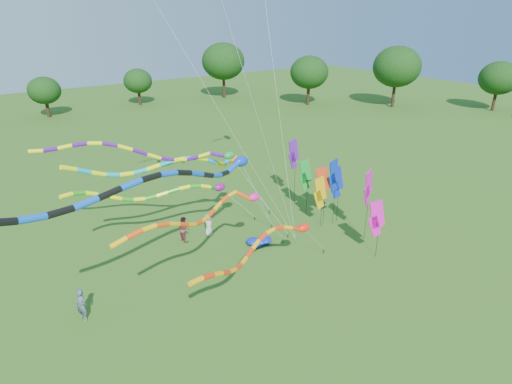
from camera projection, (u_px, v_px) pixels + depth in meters
ground at (307, 283)px, 24.64m from camera, size 160.00×160.00×0.00m
tree_ring at (330, 227)px, 19.11m from camera, size 118.61×117.60×9.71m
tube_kite_red at (268, 244)px, 21.46m from camera, size 11.55×4.56×5.58m
tube_kite_orange at (213, 210)px, 21.58m from camera, size 12.27×4.71×6.91m
tube_kite_purple at (160, 153)px, 24.51m from camera, size 13.92×4.81×8.64m
tube_kite_blue at (182, 177)px, 20.71m from camera, size 16.65×6.72×8.88m
tube_kite_cyan at (182, 164)px, 25.89m from camera, size 14.29×1.81×7.87m
tube_kite_green at (170, 191)px, 26.86m from camera, size 12.82×1.18×5.99m
banner_pole_blue_a at (334, 176)px, 29.96m from camera, size 1.16×0.18×5.08m
banner_pole_magenta_b at (368, 188)px, 27.74m from camera, size 1.14×0.40×5.14m
banner_pole_green at (305, 175)px, 31.85m from camera, size 1.16×0.26×4.46m
banner_pole_magenta_a at (376, 219)px, 26.18m from camera, size 1.10×0.53×3.99m
banner_pole_violet at (294, 154)px, 33.60m from camera, size 1.16×0.16×5.37m
banner_pole_blue_b at (336, 183)px, 30.72m from camera, size 1.13×0.44×4.37m
banner_pole_orange at (320, 193)px, 30.02m from camera, size 1.16×0.18×3.94m
banner_pole_red at (322, 183)px, 30.13m from camera, size 1.09×0.56×4.54m
blue_nylon_heap at (258, 241)px, 28.71m from camera, size 1.55×1.53×0.49m
person_a at (208, 225)px, 29.64m from camera, size 0.89×0.94×1.61m
person_b at (81, 305)px, 21.34m from camera, size 0.68×0.77×1.78m
person_c at (184, 229)px, 28.92m from camera, size 0.70×0.88×1.76m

